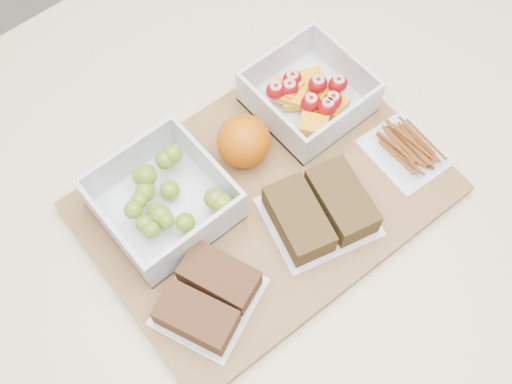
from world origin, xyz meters
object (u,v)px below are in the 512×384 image
at_px(pretzel_bag, 406,148).
at_px(orange, 244,141).
at_px(sandwich_bag_left, 208,297).
at_px(cutting_board, 265,198).
at_px(sandwich_bag_center, 320,210).
at_px(fruit_container, 308,95).
at_px(grape_container, 164,199).

bearing_deg(pretzel_bag, orange, 141.11).
height_order(orange, sandwich_bag_left, orange).
bearing_deg(pretzel_bag, sandwich_bag_left, 179.08).
xyz_separation_m(cutting_board, sandwich_bag_center, (0.03, -0.06, 0.03)).
xyz_separation_m(fruit_container, orange, (-0.11, -0.01, 0.01)).
bearing_deg(sandwich_bag_center, orange, 96.39).
relative_size(fruit_container, sandwich_bag_center, 0.90).
relative_size(orange, sandwich_bag_center, 0.45).
bearing_deg(grape_container, fruit_container, 0.75).
relative_size(grape_container, sandwich_bag_left, 1.01).
bearing_deg(grape_container, sandwich_bag_center, -43.60).
xyz_separation_m(cutting_board, sandwich_bag_left, (-0.14, -0.06, 0.02)).
height_order(grape_container, sandwich_bag_center, grape_container).
xyz_separation_m(grape_container, sandwich_bag_center, (0.13, -0.13, -0.01)).
bearing_deg(sandwich_bag_center, grape_container, 136.40).
distance_m(cutting_board, pretzel_bag, 0.19).
relative_size(cutting_board, sandwich_bag_center, 2.84).
relative_size(fruit_container, orange, 1.99).
height_order(grape_container, pretzel_bag, grape_container).
distance_m(orange, pretzel_bag, 0.20).
relative_size(orange, pretzel_bag, 0.64).
xyz_separation_m(grape_container, sandwich_bag_left, (-0.03, -0.12, -0.01)).
xyz_separation_m(fruit_container, pretzel_bag, (0.05, -0.13, -0.01)).
bearing_deg(pretzel_bag, fruit_container, 109.15).
xyz_separation_m(cutting_board, fruit_container, (0.13, 0.07, 0.03)).
relative_size(grape_container, fruit_container, 1.06).
distance_m(orange, sandwich_bag_left, 0.20).
xyz_separation_m(grape_container, fruit_container, (0.23, 0.00, -0.00)).
height_order(grape_container, sandwich_bag_left, grape_container).
height_order(cutting_board, sandwich_bag_left, sandwich_bag_left).
distance_m(fruit_container, orange, 0.11).
height_order(fruit_container, orange, orange).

